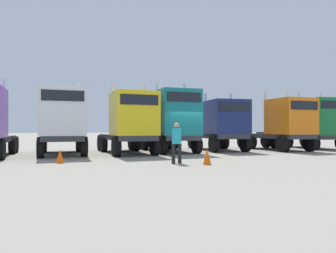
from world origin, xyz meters
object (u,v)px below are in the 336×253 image
(semi_truck_teal, at_px, (173,121))
(semi_truck_orange, at_px, (285,124))
(visitor_with_camera, at_px, (177,140))
(traffic_cone_near, at_px, (207,157))
(semi_truck_navy, at_px, (223,124))
(traffic_cone_mid, at_px, (60,156))
(semi_truck_white, at_px, (62,120))
(semi_truck_green, at_px, (318,123))
(semi_truck_yellow, at_px, (131,123))

(semi_truck_teal, xyz_separation_m, semi_truck_orange, (7.87, -0.67, -0.11))
(visitor_with_camera, height_order, traffic_cone_near, visitor_with_camera)
(semi_truck_navy, xyz_separation_m, traffic_cone_mid, (-10.41, -4.54, -1.49))
(semi_truck_white, height_order, visitor_with_camera, semi_truck_white)
(semi_truck_teal, height_order, semi_truck_navy, semi_truck_teal)
(semi_truck_orange, bearing_deg, semi_truck_navy, -105.69)
(semi_truck_navy, xyz_separation_m, traffic_cone_near, (-4.49, -7.09, -1.47))
(semi_truck_orange, xyz_separation_m, visitor_with_camera, (-9.79, -5.27, -0.84))
(semi_truck_teal, relative_size, traffic_cone_mid, 10.37)
(semi_truck_orange, height_order, visitor_with_camera, semi_truck_orange)
(semi_truck_orange, bearing_deg, traffic_cone_mid, -78.16)
(visitor_with_camera, bearing_deg, semi_truck_white, 46.72)
(semi_truck_green, height_order, visitor_with_camera, semi_truck_green)
(semi_truck_teal, bearing_deg, visitor_with_camera, -18.50)
(semi_truck_green, bearing_deg, semi_truck_navy, -83.98)
(semi_truck_orange, height_order, traffic_cone_mid, semi_truck_orange)
(semi_truck_yellow, xyz_separation_m, semi_truck_orange, (10.72, -0.16, 0.00))
(semi_truck_yellow, distance_m, semi_truck_green, 14.39)
(semi_truck_orange, height_order, traffic_cone_near, semi_truck_orange)
(traffic_cone_near, bearing_deg, semi_truck_yellow, 108.10)
(semi_truck_white, bearing_deg, semi_truck_green, 89.59)
(semi_truck_teal, height_order, traffic_cone_mid, semi_truck_teal)
(semi_truck_white, distance_m, semi_truck_yellow, 3.83)
(semi_truck_teal, bearing_deg, semi_truck_orange, 84.48)
(semi_truck_navy, xyz_separation_m, visitor_with_camera, (-5.59, -6.33, -0.77))
(semi_truck_yellow, bearing_deg, semi_truck_white, -100.25)
(semi_truck_teal, bearing_deg, semi_truck_navy, 95.32)
(semi_truck_yellow, distance_m, visitor_with_camera, 5.57)
(semi_truck_white, distance_m, semi_truck_orange, 14.54)
(semi_truck_yellow, relative_size, traffic_cone_mid, 10.32)
(semi_truck_yellow, height_order, semi_truck_orange, semi_truck_yellow)
(semi_truck_teal, relative_size, visitor_with_camera, 3.62)
(semi_truck_yellow, bearing_deg, traffic_cone_mid, -50.02)
(semi_truck_orange, bearing_deg, visitor_with_camera, -63.28)
(semi_truck_yellow, relative_size, semi_truck_green, 1.09)
(semi_truck_yellow, height_order, visitor_with_camera, semi_truck_yellow)
(semi_truck_teal, distance_m, traffic_cone_mid, 8.09)
(traffic_cone_mid, bearing_deg, semi_truck_teal, 31.67)
(semi_truck_navy, distance_m, semi_truck_green, 7.86)
(traffic_cone_near, bearing_deg, semi_truck_teal, 83.04)
(visitor_with_camera, relative_size, traffic_cone_near, 2.65)
(semi_truck_white, xyz_separation_m, traffic_cone_near, (5.83, -6.67, -1.65))
(semi_truck_white, xyz_separation_m, semi_truck_teal, (6.65, 0.04, -0.01))
(visitor_with_camera, height_order, traffic_cone_mid, visitor_with_camera)
(semi_truck_orange, distance_m, visitor_with_camera, 11.15)
(visitor_with_camera, xyz_separation_m, traffic_cone_near, (1.10, -0.77, -0.70))
(semi_truck_white, height_order, traffic_cone_mid, semi_truck_white)
(semi_truck_white, xyz_separation_m, semi_truck_orange, (14.52, -0.64, -0.11))
(semi_truck_yellow, relative_size, traffic_cone_near, 9.54)
(semi_truck_orange, bearing_deg, traffic_cone_near, -56.80)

